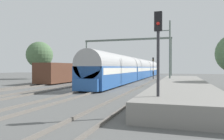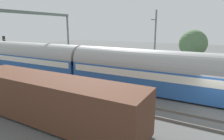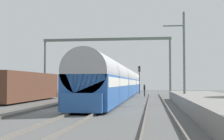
{
  "view_description": "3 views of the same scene",
  "coord_description": "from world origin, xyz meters",
  "px_view_note": "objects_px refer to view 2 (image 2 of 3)",
  "views": [
    {
      "loc": [
        10.12,
        -20.13,
        2.26
      ],
      "look_at": [
        2.16,
        4.99,
        1.94
      ],
      "focal_mm": 34.67,
      "sensor_mm": 36.0,
      "label": 1
    },
    {
      "loc": [
        -14.61,
        0.33,
        5.96
      ],
      "look_at": [
        -0.34,
        8.26,
        2.29
      ],
      "focal_mm": 30.7,
      "sensor_mm": 36.0,
      "label": 2
    },
    {
      "loc": [
        6.12,
        -19.87,
        1.85
      ],
      "look_at": [
        1.08,
        19.05,
        3.46
      ],
      "focal_mm": 49.59,
      "sensor_mm": 36.0,
      "label": 3
    }
  ],
  "objects_px": {
    "catenary_gantry": "(18,27)",
    "person_crossing": "(47,61)",
    "passenger_train": "(32,58)",
    "railway_signal_far": "(5,46)",
    "freight_car": "(49,99)"
  },
  "relations": [
    {
      "from": "freight_car",
      "to": "person_crossing",
      "type": "height_order",
      "value": "freight_car"
    },
    {
      "from": "railway_signal_far",
      "to": "catenary_gantry",
      "type": "height_order",
      "value": "catenary_gantry"
    },
    {
      "from": "freight_car",
      "to": "railway_signal_far",
      "type": "relative_size",
      "value": 2.85
    },
    {
      "from": "passenger_train",
      "to": "person_crossing",
      "type": "bearing_deg",
      "value": 7.69
    },
    {
      "from": "freight_car",
      "to": "person_crossing",
      "type": "bearing_deg",
      "value": 47.8
    },
    {
      "from": "passenger_train",
      "to": "catenary_gantry",
      "type": "xyz_separation_m",
      "value": [
        -2.16,
        -0.82,
        3.98
      ]
    },
    {
      "from": "railway_signal_far",
      "to": "person_crossing",
      "type": "bearing_deg",
      "value": -83.0
    },
    {
      "from": "catenary_gantry",
      "to": "person_crossing",
      "type": "bearing_deg",
      "value": 13.43
    },
    {
      "from": "passenger_train",
      "to": "railway_signal_far",
      "type": "height_order",
      "value": "railway_signal_far"
    },
    {
      "from": "railway_signal_far",
      "to": "catenary_gantry",
      "type": "distance_m",
      "value": 10.84
    },
    {
      "from": "passenger_train",
      "to": "catenary_gantry",
      "type": "height_order",
      "value": "catenary_gantry"
    },
    {
      "from": "passenger_train",
      "to": "freight_car",
      "type": "distance_m",
      "value": 15.11
    },
    {
      "from": "person_crossing",
      "to": "catenary_gantry",
      "type": "relative_size",
      "value": 0.1
    },
    {
      "from": "freight_car",
      "to": "passenger_train",
      "type": "bearing_deg",
      "value": 55.09
    },
    {
      "from": "freight_car",
      "to": "catenary_gantry",
      "type": "xyz_separation_m",
      "value": [
        6.48,
        11.57,
        4.48
      ]
    }
  ]
}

